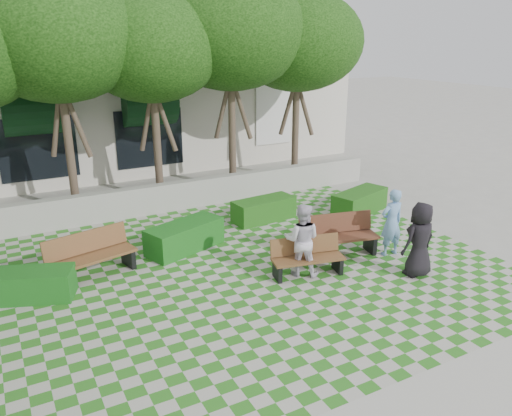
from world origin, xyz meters
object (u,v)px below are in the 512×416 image
bench_mid (307,258)px  person_white (302,240)px  hedge_east (360,202)px  bench_west (91,256)px  bench_east (338,236)px  person_blue (391,222)px  person_dark (420,240)px  hedge_midleft (185,237)px  hedge_west (28,285)px  hedge_midright (264,210)px

bench_mid → person_white: 0.46m
hedge_east → bench_west: bearing=-176.2°
person_white → bench_east: bearing=-122.8°
person_blue → person_dark: bearing=81.9°
hedge_east → hedge_midleft: bearing=-178.7°
person_blue → hedge_west: bearing=-9.3°
bench_east → person_white: 1.58m
bench_east → hedge_midleft: (-3.35, 2.15, -0.14)m
bench_mid → hedge_west: size_ratio=0.96×
hedge_midright → person_white: size_ratio=1.10×
hedge_east → person_dark: 4.46m
bench_west → person_white: size_ratio=1.21×
bench_mid → hedge_midright: size_ratio=0.93×
hedge_east → hedge_midright: 3.14m
bench_mid → hedge_midright: bearing=88.8°
hedge_midleft → person_blue: size_ratio=1.18×
bench_west → hedge_midright: bench_west is taller
hedge_midright → person_blue: bearing=-66.7°
bench_west → hedge_midright: (5.36, 1.38, -0.17)m
person_blue → bench_east: bearing=-25.0°
person_white → hedge_midright: bearing=-67.6°
hedge_east → hedge_west: hedge_east is taller
bench_west → hedge_midleft: 2.50m
bench_east → hedge_east: size_ratio=1.03×
person_dark → person_white: person_dark is taller
bench_west → person_dark: bearing=-41.6°
bench_mid → hedge_midleft: 3.39m
hedge_midright → hedge_midleft: (-2.90, -0.96, 0.03)m
hedge_midleft → person_dark: bearing=-42.9°
hedge_midright → hedge_west: size_ratio=1.04×
hedge_west → hedge_east: bearing=5.9°
hedge_east → hedge_west: bearing=-174.1°
bench_west → person_blue: bearing=-32.5°
bench_east → hedge_east: bench_east is taller
hedge_midleft → hedge_west: (-3.86, -0.88, -0.04)m
person_blue → person_dark: (-0.25, -1.19, 0.02)m
hedge_east → person_blue: person_blue is taller
hedge_midright → hedge_west: (-6.76, -1.84, -0.01)m
hedge_east → person_dark: person_dark is taller
hedge_west → person_dark: person_dark is taller
bench_west → hedge_west: 1.48m
bench_west → person_blue: person_blue is taller
bench_west → hedge_east: (8.39, 0.55, -0.15)m
bench_east → hedge_midright: 3.14m
bench_west → person_dark: person_dark is taller
bench_mid → hedge_west: bench_mid is taller
bench_mid → person_dark: (2.25, -1.25, 0.46)m
bench_mid → person_blue: person_blue is taller
hedge_west → bench_west: bearing=17.9°
bench_west → hedge_midleft: (2.46, 0.42, -0.14)m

